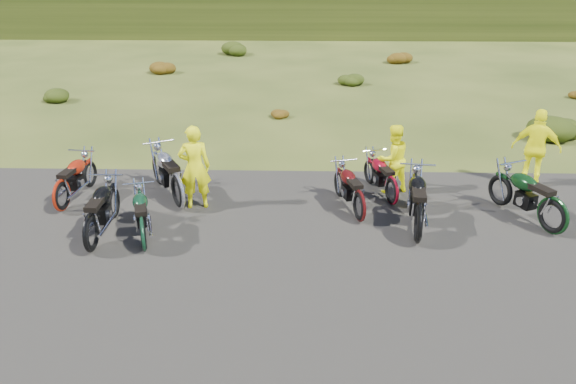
{
  "coord_description": "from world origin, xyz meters",
  "views": [
    {
      "loc": [
        0.47,
        -9.75,
        5.34
      ],
      "look_at": [
        0.19,
        0.5,
        0.92
      ],
      "focal_mm": 35.0,
      "sensor_mm": 36.0,
      "label": 1
    }
  ],
  "objects_px": {
    "motorcycle_3": "(179,209)",
    "person_middle": "(195,168)",
    "motorcycle_7": "(549,234)",
    "motorcycle_0": "(94,252)"
  },
  "relations": [
    {
      "from": "motorcycle_3",
      "to": "person_middle",
      "type": "relative_size",
      "value": 1.23
    },
    {
      "from": "motorcycle_3",
      "to": "motorcycle_7",
      "type": "xyz_separation_m",
      "value": [
        7.83,
        -1.02,
        0.0
      ]
    },
    {
      "from": "person_middle",
      "to": "motorcycle_3",
      "type": "bearing_deg",
      "value": 0.23
    },
    {
      "from": "motorcycle_3",
      "to": "person_middle",
      "type": "distance_m",
      "value": 1.03
    },
    {
      "from": "person_middle",
      "to": "motorcycle_0",
      "type": "bearing_deg",
      "value": 40.29
    },
    {
      "from": "motorcycle_7",
      "to": "person_middle",
      "type": "relative_size",
      "value": 1.17
    },
    {
      "from": "motorcycle_0",
      "to": "motorcycle_3",
      "type": "height_order",
      "value": "motorcycle_3"
    },
    {
      "from": "motorcycle_3",
      "to": "person_middle",
      "type": "height_order",
      "value": "person_middle"
    },
    {
      "from": "motorcycle_0",
      "to": "motorcycle_3",
      "type": "xyz_separation_m",
      "value": [
        1.26,
        1.99,
        0.0
      ]
    },
    {
      "from": "motorcycle_0",
      "to": "motorcycle_7",
      "type": "distance_m",
      "value": 9.14
    }
  ]
}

